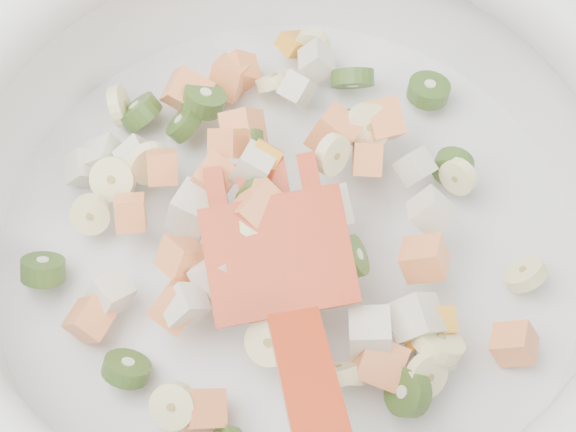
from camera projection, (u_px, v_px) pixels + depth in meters
The scene contains 1 object.
mixing_bowl at pixel (288, 202), 0.47m from camera, with size 0.45×0.43×0.16m.
Camera 1 is at (0.05, 1.20, 1.36)m, focal length 55.00 mm.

